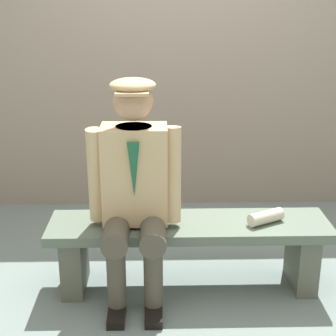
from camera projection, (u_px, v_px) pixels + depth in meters
name	position (u px, v px, depth m)	size (l,w,h in m)	color
ground_plane	(188.00, 285.00, 3.27)	(30.00, 30.00, 0.00)	slate
bench	(189.00, 241.00, 3.17)	(1.72, 0.41, 0.44)	#546354
seated_man	(134.00, 184.00, 2.97)	(0.55, 0.57, 1.32)	tan
rolled_magazine	(266.00, 217.00, 3.10)	(0.08, 0.08, 0.23)	beige
stadium_wall	(179.00, 95.00, 4.37)	(12.00, 0.24, 1.89)	gray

